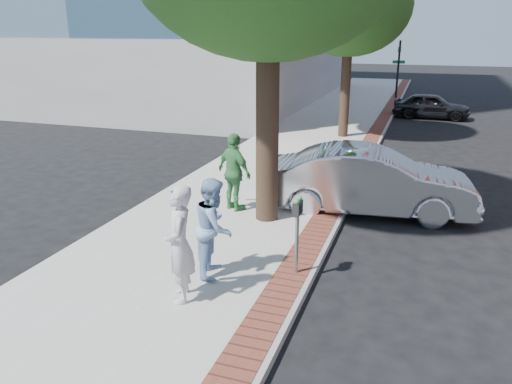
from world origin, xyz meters
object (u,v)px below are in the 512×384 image
at_px(person_gray, 180,244).
at_px(bg_car, 432,106).
at_px(parking_meter, 297,219).
at_px(person_green, 234,172).
at_px(sedan_silver, 370,181).
at_px(person_officer, 214,227).

bearing_deg(person_gray, bg_car, 144.72).
bearing_deg(parking_meter, bg_car, 83.58).
bearing_deg(parking_meter, person_green, 129.50).
height_order(person_gray, bg_car, person_gray).
xyz_separation_m(parking_meter, bg_car, (2.16, 19.22, -0.56)).
height_order(parking_meter, person_green, person_green).
bearing_deg(person_gray, sedan_silver, 131.67).
bearing_deg(person_green, person_officer, 134.45).
height_order(person_gray, person_green, person_gray).
bearing_deg(person_officer, bg_car, -22.66).
distance_m(person_green, sedan_silver, 3.39).
xyz_separation_m(parking_meter, person_officer, (-1.41, -0.48, -0.15)).
bearing_deg(bg_car, sedan_silver, 177.84).
bearing_deg(person_officer, parking_meter, -83.52).
height_order(parking_meter, bg_car, parking_meter).
distance_m(parking_meter, person_officer, 1.49).
xyz_separation_m(person_green, sedan_silver, (3.13, 1.27, -0.28)).
relative_size(person_officer, person_green, 0.94).
xyz_separation_m(person_green, bg_car, (4.47, 16.43, -0.46)).
height_order(parking_meter, person_gray, person_gray).
bearing_deg(person_officer, person_green, 2.90).
distance_m(parking_meter, bg_car, 19.35).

